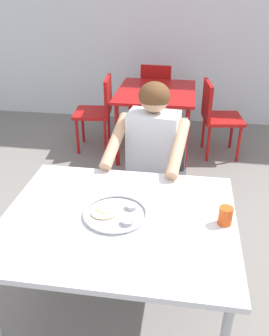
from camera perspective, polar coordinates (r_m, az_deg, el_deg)
The scene contains 10 objects.
ground_plane at distance 2.29m, azimuth -0.06°, elevation -24.32°, with size 12.00×12.00×0.05m, color slate.
table_foreground at distance 1.84m, azimuth -2.51°, elevation -9.51°, with size 1.17×0.95×0.73m.
thali_tray at distance 1.81m, azimuth -3.09°, elevation -7.29°, with size 0.33×0.33×0.03m.
drinking_cup at distance 1.79m, azimuth 14.33°, elevation -7.33°, with size 0.07×0.07×0.09m.
chair_foreground at distance 2.69m, azimuth 3.30°, elevation 0.14°, with size 0.49×0.47×0.89m.
diner_foreground at distance 2.40m, azimuth 2.35°, elevation 1.92°, with size 0.54×0.59×1.20m.
table_background_red at distance 3.91m, azimuth 3.46°, elevation 11.15°, with size 0.82×0.95×0.71m.
chair_red_left at distance 4.03m, azimuth -5.69°, elevation 9.49°, with size 0.43×0.44×0.83m.
chair_red_right at distance 3.96m, azimuth 12.91°, elevation 8.47°, with size 0.46×0.47×0.82m.
chair_red_far at distance 4.56m, azimuth 3.51°, elevation 11.86°, with size 0.40×0.40×0.85m.
Camera 1 is at (0.21, -1.36, 1.80)m, focal length 38.17 mm.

